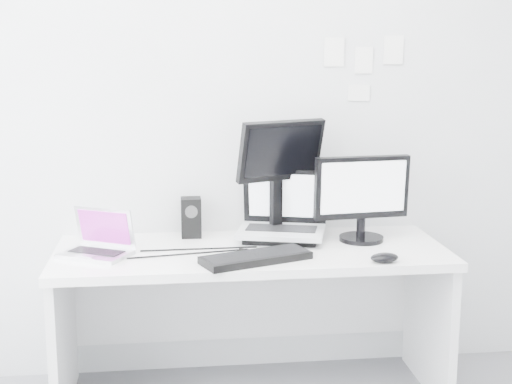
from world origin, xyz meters
TOP-DOWN VIEW (x-y plane):
  - back_wall at (0.00, 1.60)m, footprint 3.60×0.00m
  - desk at (0.00, 1.25)m, footprint 1.80×0.70m
  - macbook at (-0.70, 1.20)m, footprint 0.36×0.33m
  - speaker at (-0.27, 1.50)m, footprint 0.11×0.11m
  - dell_laptop at (0.16, 1.37)m, footprint 0.48×0.41m
  - rear_monitor at (0.16, 1.44)m, footprint 0.46×0.31m
  - samsung_monitor at (0.54, 1.33)m, footprint 0.48×0.26m
  - keyboard at (-0.00, 1.04)m, footprint 0.51×0.33m
  - mouse at (0.55, 0.96)m, footprint 0.13×0.09m
  - wall_note_0 at (0.45, 1.59)m, footprint 0.10×0.00m
  - wall_note_1 at (0.60, 1.59)m, footprint 0.09×0.00m
  - wall_note_2 at (0.75, 1.59)m, footprint 0.10×0.00m
  - wall_note_3 at (0.58, 1.59)m, footprint 0.11×0.00m

SIDE VIEW (x-z plane):
  - desk at x=0.00m, z-range 0.00..0.73m
  - keyboard at x=0.00m, z-range 0.73..0.76m
  - mouse at x=0.55m, z-range 0.73..0.77m
  - speaker at x=-0.27m, z-range 0.73..0.92m
  - macbook at x=-0.70m, z-range 0.73..0.95m
  - dell_laptop at x=0.16m, z-range 0.73..1.07m
  - samsung_monitor at x=0.54m, z-range 0.73..1.15m
  - rear_monitor at x=0.16m, z-range 0.73..1.32m
  - back_wall at x=0.00m, z-range -0.45..3.15m
  - wall_note_3 at x=0.58m, z-range 1.38..1.46m
  - wall_note_1 at x=0.60m, z-range 1.52..1.65m
  - wall_note_0 at x=0.45m, z-range 1.55..1.69m
  - wall_note_2 at x=0.75m, z-range 1.56..1.70m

